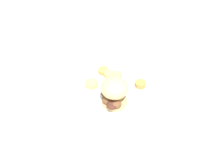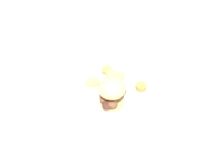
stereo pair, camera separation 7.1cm
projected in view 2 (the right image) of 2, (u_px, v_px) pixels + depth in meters
ground_plane at (112, 94)px, 0.74m from camera, size 4.00×4.00×0.00m
dinner_plate at (112, 91)px, 0.73m from camera, size 0.25×0.25×0.02m
sandwich at (111, 92)px, 0.65m from camera, size 0.09×0.11×0.09m
potato_round_0 at (93, 82)px, 0.74m from camera, size 0.04×0.04×0.01m
potato_round_1 at (141, 87)px, 0.72m from camera, size 0.04×0.04×0.02m
potato_round_2 at (112, 75)px, 0.77m from camera, size 0.04×0.04×0.02m
potato_round_3 at (120, 76)px, 0.76m from camera, size 0.04×0.04×0.01m
potato_round_4 at (107, 70)px, 0.79m from camera, size 0.04×0.04×0.01m
fork at (167, 80)px, 0.78m from camera, size 0.16×0.03×0.00m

